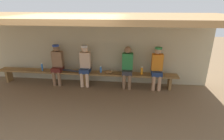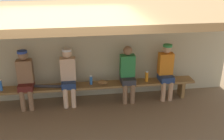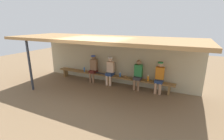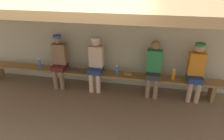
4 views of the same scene
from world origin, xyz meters
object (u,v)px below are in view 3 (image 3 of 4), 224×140
(support_post, at_px, (30,66))
(player_in_red, at_px, (138,74))
(water_bottle_green, at_px, (148,78))
(baseball_glove_dark_brown, at_px, (125,77))
(water_bottle_blue, at_px, (84,69))
(player_rightmost, at_px, (93,67))
(water_bottle_orange, at_px, (120,74))
(baseball_bat, at_px, (100,73))
(bench, at_px, (110,77))
(player_near_post, at_px, (110,69))
(player_with_sunglasses, at_px, (159,76))

(support_post, xyz_separation_m, player_in_red, (4.20, 2.10, -0.37))
(water_bottle_green, xyz_separation_m, baseball_glove_dark_brown, (-1.06, -0.02, -0.08))
(water_bottle_green, distance_m, baseball_glove_dark_brown, 1.06)
(player_in_red, distance_m, water_bottle_blue, 2.85)
(player_in_red, xyz_separation_m, player_rightmost, (-2.32, 0.00, 0.02))
(water_bottle_orange, distance_m, baseball_glove_dark_brown, 0.28)
(baseball_bat, bearing_deg, bench, 10.25)
(water_bottle_orange, bearing_deg, water_bottle_blue, -178.51)
(bench, xyz_separation_m, player_near_post, (0.01, 0.00, 0.36))
(player_rightmost, relative_size, baseball_bat, 1.65)
(player_rightmost, xyz_separation_m, baseball_bat, (0.37, -0.00, -0.25))
(player_rightmost, bearing_deg, water_bottle_blue, -176.14)
(player_near_post, bearing_deg, water_bottle_blue, -178.60)
(water_bottle_green, relative_size, baseball_bat, 0.31)
(baseball_glove_dark_brown, xyz_separation_m, baseball_bat, (-1.36, 0.02, -0.01))
(player_rightmost, xyz_separation_m, baseball_glove_dark_brown, (1.72, -0.02, -0.24))
(bench, height_order, player_near_post, player_near_post)
(bench, xyz_separation_m, player_rightmost, (-0.93, 0.00, 0.36))
(support_post, xyz_separation_m, water_bottle_orange, (3.34, 2.12, -0.54))
(player_with_sunglasses, relative_size, player_rightmost, 1.00)
(bench, relative_size, water_bottle_green, 23.73)
(support_post, distance_m, player_rightmost, 2.85)
(support_post, relative_size, player_near_post, 1.64)
(player_with_sunglasses, relative_size, water_bottle_green, 5.32)
(player_with_sunglasses, height_order, baseball_glove_dark_brown, player_with_sunglasses)
(support_post, xyz_separation_m, player_with_sunglasses, (5.13, 2.10, -0.35))
(player_near_post, relative_size, water_bottle_blue, 5.09)
(water_bottle_orange, relative_size, water_bottle_green, 0.85)
(support_post, relative_size, bench, 0.37)
(support_post, xyz_separation_m, baseball_glove_dark_brown, (3.61, 2.08, -0.60))
(support_post, height_order, baseball_bat, support_post)
(player_in_red, distance_m, baseball_glove_dark_brown, 0.63)
(player_in_red, distance_m, baseball_bat, 1.96)
(player_rightmost, bearing_deg, player_with_sunglasses, 0.00)
(player_rightmost, bearing_deg, water_bottle_green, -0.11)
(player_near_post, distance_m, water_bottle_blue, 1.49)
(support_post, height_order, player_rightmost, support_post)
(water_bottle_green, bearing_deg, support_post, -155.79)
(water_bottle_blue, bearing_deg, water_bottle_orange, 1.49)
(player_in_red, distance_m, player_rightmost, 2.32)
(water_bottle_blue, relative_size, baseball_bat, 0.32)
(water_bottle_blue, bearing_deg, water_bottle_green, 0.53)
(support_post, xyz_separation_m, player_near_post, (2.83, 2.10, -0.35))
(baseball_bat, bearing_deg, player_near_post, 10.60)
(player_near_post, xyz_separation_m, water_bottle_green, (1.84, -0.01, -0.17))
(player_in_red, relative_size, water_bottle_blue, 5.05)
(player_with_sunglasses, relative_size, baseball_glove_dark_brown, 5.60)
(player_near_post, bearing_deg, bench, -166.23)
(player_rightmost, bearing_deg, baseball_glove_dark_brown, -0.69)
(support_post, relative_size, baseball_glove_dark_brown, 9.17)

